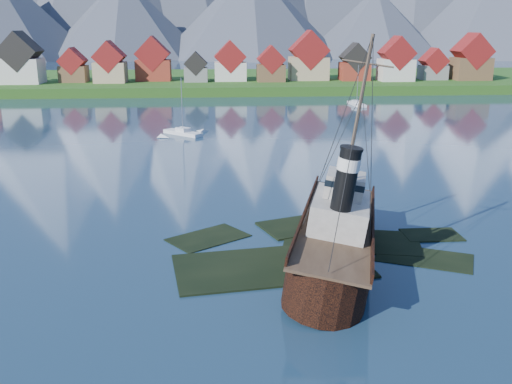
{
  "coord_description": "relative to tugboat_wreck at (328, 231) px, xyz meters",
  "views": [
    {
      "loc": [
        -8.13,
        -50.97,
        21.71
      ],
      "look_at": [
        -3.9,
        6.0,
        5.0
      ],
      "focal_mm": 40.0,
      "sensor_mm": 36.0,
      "label": 1
    }
  ],
  "objects": [
    {
      "name": "ground",
      "position": [
        -2.61,
        0.25,
        -2.83
      ],
      "size": [
        1400.0,
        1400.0,
        0.0
      ],
      "primitive_type": "plane",
      "color": "#182F44",
      "rests_on": "ground"
    },
    {
      "name": "seawall",
      "position": [
        -2.61,
        132.25,
        -2.83
      ],
      "size": [
        600.0,
        2.5,
        2.0
      ],
      "primitive_type": "cube",
      "color": "#3F3D38",
      "rests_on": "ground"
    },
    {
      "name": "sailboat_e",
      "position": [
        29.73,
        108.55,
        -2.57
      ],
      "size": [
        3.3,
        10.25,
        11.7
      ],
      "rotation": [
        0.0,
        0.0,
        0.08
      ],
      "color": "silver",
      "rests_on": "ground"
    },
    {
      "name": "shore_bank",
      "position": [
        -2.61,
        170.25,
        -2.83
      ],
      "size": [
        600.0,
        80.0,
        3.2
      ],
      "primitive_type": "cube",
      "color": "#174D16",
      "rests_on": "ground"
    },
    {
      "name": "sailboat_c",
      "position": [
        -17.18,
        66.59,
        -2.56
      ],
      "size": [
        8.48,
        8.2,
        12.17
      ],
      "rotation": [
        0.0,
        0.0,
        0.81
      ],
      "color": "silver",
      "rests_on": "ground"
    },
    {
      "name": "tugboat_wreck",
      "position": [
        0.0,
        0.0,
        0.0
      ],
      "size": [
        6.57,
        28.32,
        22.44
      ],
      "rotation": [
        0.0,
        0.13,
        -0.27
      ],
      "color": "black",
      "rests_on": "ground"
    },
    {
      "name": "town",
      "position": [
        -35.73,
        152.44,
        6.16
      ],
      "size": [
        250.96,
        16.69,
        17.3
      ],
      "color": "maroon",
      "rests_on": "ground"
    },
    {
      "name": "shoal",
      "position": [
        -0.83,
        2.4,
        -3.18
      ],
      "size": [
        31.71,
        21.24,
        1.14
      ],
      "color": "black",
      "rests_on": "ground"
    }
  ]
}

